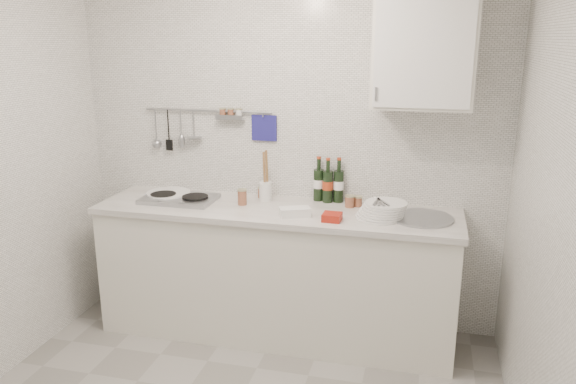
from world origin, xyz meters
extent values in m
cube|color=silver|center=(0.00, 1.40, 1.25)|extent=(3.00, 0.02, 2.50)
cube|color=silver|center=(1.50, 0.00, 1.25)|extent=(0.02, 2.80, 2.50)
cube|color=silver|center=(0.00, 1.10, 0.44)|extent=(2.40, 0.60, 0.88)
cube|color=silver|center=(0.00, 1.10, 0.90)|extent=(2.44, 0.64, 0.04)
cube|color=black|center=(0.00, 1.12, 0.05)|extent=(2.34, 0.52, 0.10)
cube|color=#93969B|center=(-0.70, 1.10, 0.94)|extent=(0.50, 0.32, 0.03)
cylinder|color=black|center=(-0.82, 1.10, 0.96)|extent=(0.18, 0.18, 0.01)
cylinder|color=black|center=(-0.58, 1.10, 0.96)|extent=(0.18, 0.18, 0.01)
cylinder|color=#93969B|center=(0.95, 1.10, 0.93)|extent=(0.40, 0.40, 0.02)
cylinder|color=#93969B|center=(0.95, 1.10, 0.87)|extent=(0.34, 0.34, 0.10)
cylinder|color=#93969B|center=(-0.58, 1.37, 1.52)|extent=(0.95, 0.02, 0.02)
cube|color=navy|center=(-0.16, 1.39, 1.41)|extent=(0.18, 0.02, 0.18)
cube|color=silver|center=(0.90, 1.22, 1.95)|extent=(0.60, 0.35, 0.70)
cube|color=white|center=(0.90, 1.04, 1.95)|extent=(0.56, 0.01, 0.66)
cylinder|color=#93969B|center=(0.64, 1.03, 1.70)|extent=(0.01, 0.01, 0.08)
cylinder|color=#4F62B3|center=(-0.82, 1.15, 0.93)|extent=(0.32, 0.32, 0.01)
cylinder|color=#4F62B3|center=(-0.82, 1.16, 0.94)|extent=(0.32, 0.32, 0.01)
cylinder|color=#4F62B3|center=(-0.81, 1.16, 0.95)|extent=(0.31, 0.31, 0.01)
cylinder|color=white|center=(0.69, 1.05, 0.93)|extent=(0.30, 0.30, 0.01)
cylinder|color=white|center=(0.70, 1.06, 0.94)|extent=(0.30, 0.30, 0.01)
cylinder|color=white|center=(0.70, 1.06, 0.96)|extent=(0.29, 0.29, 0.01)
cylinder|color=white|center=(0.71, 1.07, 0.97)|extent=(0.28, 0.28, 0.01)
cylinder|color=white|center=(0.72, 1.07, 0.98)|extent=(0.28, 0.28, 0.01)
cylinder|color=white|center=(0.72, 1.08, 1.00)|extent=(0.27, 0.27, 0.01)
cylinder|color=white|center=(0.73, 1.08, 1.01)|extent=(0.27, 0.27, 0.01)
cube|color=white|center=(0.17, 0.95, 0.95)|extent=(0.22, 0.17, 0.06)
cube|color=#B22A13|center=(0.41, 0.93, 0.94)|extent=(0.12, 0.12, 0.05)
cylinder|color=white|center=(-0.12, 1.26, 0.99)|extent=(0.09, 0.09, 0.13)
cylinder|color=olive|center=(-0.11, 1.26, 1.15)|extent=(0.02, 0.06, 0.26)
cylinder|color=olive|center=(-0.13, 1.27, 1.14)|extent=(0.04, 0.05, 0.24)
cylinder|color=brown|center=(-0.17, 1.32, 0.95)|extent=(0.05, 0.05, 0.07)
cylinder|color=tan|center=(-0.17, 1.32, 0.99)|extent=(0.06, 0.06, 0.01)
cylinder|color=brown|center=(0.48, 1.24, 0.96)|extent=(0.06, 0.06, 0.07)
cylinder|color=tan|center=(0.48, 1.24, 1.00)|extent=(0.07, 0.07, 0.01)
cylinder|color=brown|center=(0.53, 1.27, 0.95)|extent=(0.06, 0.06, 0.06)
cylinder|color=tan|center=(0.53, 1.27, 0.99)|extent=(0.06, 0.06, 0.01)
cylinder|color=brown|center=(-0.24, 1.12, 0.97)|extent=(0.06, 0.06, 0.10)
cylinder|color=tan|center=(-0.24, 1.12, 1.02)|extent=(0.07, 0.07, 0.01)
camera|label=1|loc=(0.95, -2.36, 2.03)|focal=35.00mm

